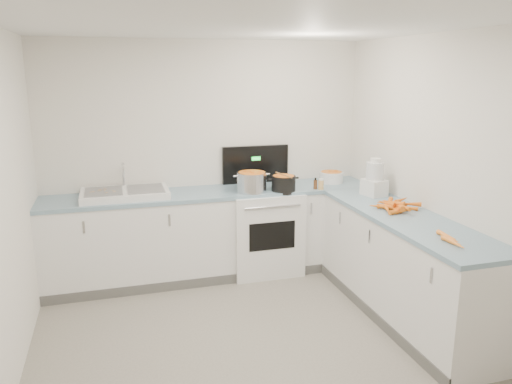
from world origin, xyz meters
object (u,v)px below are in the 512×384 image
object	(u,v)px
spice_jar	(321,185)
food_processor	(375,180)
sink	(125,193)
mixing_bowl	(331,177)
steel_pot	(252,183)
extract_bottle	(315,185)
black_pot	(284,184)
stove	(263,229)

from	to	relation	value
spice_jar	food_processor	bearing A→B (deg)	-43.86
food_processor	spice_jar	bearing A→B (deg)	136.14
sink	mixing_bowl	distance (m)	2.28
mixing_bowl	spice_jar	size ratio (longest dim) A/B	2.66
steel_pot	extract_bottle	distance (m)	0.69
extract_bottle	black_pot	bearing A→B (deg)	175.47
spice_jar	black_pot	bearing A→B (deg)	171.80
stove	sink	bearing A→B (deg)	179.38
sink	mixing_bowl	xyz separation A→B (m)	(2.28, 0.03, 0.02)
stove	black_pot	distance (m)	0.59
extract_bottle	food_processor	size ratio (longest dim) A/B	0.26
steel_pot	spice_jar	bearing A→B (deg)	-8.28
stove	extract_bottle	size ratio (longest dim) A/B	13.68
mixing_bowl	spice_jar	distance (m)	0.38
sink	extract_bottle	xyz separation A→B (m)	(1.98, -0.22, 0.01)
steel_pot	mixing_bowl	xyz separation A→B (m)	(0.99, 0.17, -0.03)
stove	steel_pot	world-z (taller)	stove
sink	black_pot	distance (m)	1.63
steel_pot	food_processor	xyz separation A→B (m)	(1.15, -0.50, 0.07)
black_pot	mixing_bowl	xyz separation A→B (m)	(0.65, 0.22, -0.01)
black_pot	spice_jar	world-z (taller)	black_pot
steel_pot	spice_jar	size ratio (longest dim) A/B	3.09
sink	steel_pot	world-z (taller)	sink
black_pot	food_processor	size ratio (longest dim) A/B	0.66
steel_pot	extract_bottle	world-z (taller)	steel_pot
stove	sink	size ratio (longest dim) A/B	1.58
steel_pot	black_pot	xyz separation A→B (m)	(0.34, -0.05, -0.02)
stove	sink	distance (m)	1.54
black_pot	food_processor	distance (m)	0.94
black_pot	spice_jar	xyz separation A→B (m)	(0.40, -0.06, -0.02)
stove	steel_pot	size ratio (longest dim) A/B	4.37
black_pot	steel_pot	bearing A→B (deg)	171.61
sink	black_pot	xyz separation A→B (m)	(1.62, -0.19, 0.03)
stove	extract_bottle	world-z (taller)	stove
extract_bottle	stove	bearing A→B (deg)	158.49
stove	food_processor	bearing A→B (deg)	-32.61
sink	steel_pot	xyz separation A→B (m)	(1.29, -0.15, 0.06)
extract_bottle	food_processor	bearing A→B (deg)	-42.55
food_processor	steel_pot	bearing A→B (deg)	156.40
extract_bottle	spice_jar	distance (m)	0.06
steel_pot	spice_jar	distance (m)	0.75
mixing_bowl	food_processor	xyz separation A→B (m)	(0.16, -0.68, 0.10)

